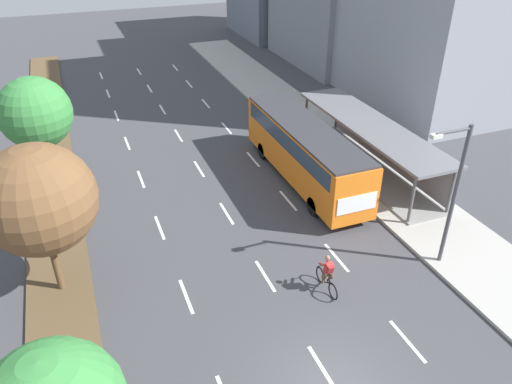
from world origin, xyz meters
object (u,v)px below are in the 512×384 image
at_px(cyclist, 327,275).
at_px(streetlight, 453,188).
at_px(bus, 305,148).
at_px(bus_shelter, 373,141).
at_px(median_tree_second, 39,200).
at_px(median_tree_third, 35,113).

height_order(cyclist, streetlight, streetlight).
bearing_deg(bus, bus_shelter, -4.05).
height_order(bus, cyclist, bus).
bearing_deg(bus_shelter, median_tree_second, -165.85).
distance_m(bus_shelter, bus, 4.30).
distance_m(bus, median_tree_third, 14.38).
distance_m(bus_shelter, median_tree_second, 18.47).
height_order(bus_shelter, bus, bus).
distance_m(bus_shelter, cyclist, 11.38).
distance_m(bus, cyclist, 9.45).
bearing_deg(median_tree_third, streetlight, -40.10).
relative_size(bus, cyclist, 6.20).
bearing_deg(median_tree_third, median_tree_second, -89.48).
distance_m(bus, median_tree_second, 14.47).
distance_m(cyclist, median_tree_second, 11.57).
xyz_separation_m(bus_shelter, median_tree_third, (-17.82, 4.50, 2.65)).
bearing_deg(cyclist, bus, 69.89).
height_order(bus_shelter, median_tree_second, median_tree_second).
relative_size(bus_shelter, streetlight, 1.92).
height_order(median_tree_third, streetlight, streetlight).
height_order(bus_shelter, median_tree_third, median_tree_third).
distance_m(cyclist, streetlight, 6.22).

